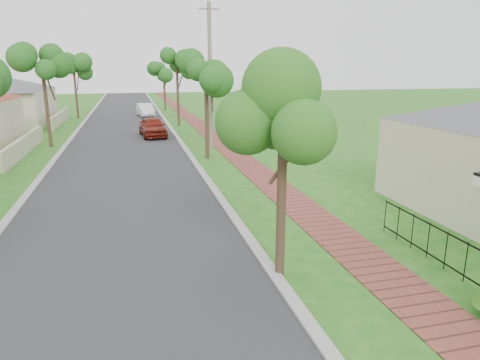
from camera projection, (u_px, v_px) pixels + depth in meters
name	position (u px, v px, depth m)	size (l,w,h in m)	color
ground	(276.00, 327.00, 8.33)	(160.00, 160.00, 0.00)	#1D6217
road	(124.00, 149.00, 26.34)	(7.00, 120.00, 0.02)	#28282B
kerb_right	(183.00, 146.00, 27.21)	(0.30, 120.00, 0.10)	#9E9E99
kerb_left	(61.00, 152.00, 25.47)	(0.30, 120.00, 0.10)	#9E9E99
sidewalk	(223.00, 145.00, 27.83)	(1.50, 120.00, 0.03)	brown
street_trees	(122.00, 72.00, 31.62)	(10.70, 37.65, 5.89)	#382619
parked_car_red	(153.00, 127.00, 30.86)	(1.67, 4.16, 1.42)	maroon
parked_car_white	(145.00, 110.00, 43.55)	(1.37, 3.92, 1.29)	white
near_tree	(284.00, 110.00, 9.44)	(1.96, 1.96, 5.03)	#382619
utility_pole	(210.00, 77.00, 25.68)	(1.20, 0.24, 8.55)	gray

